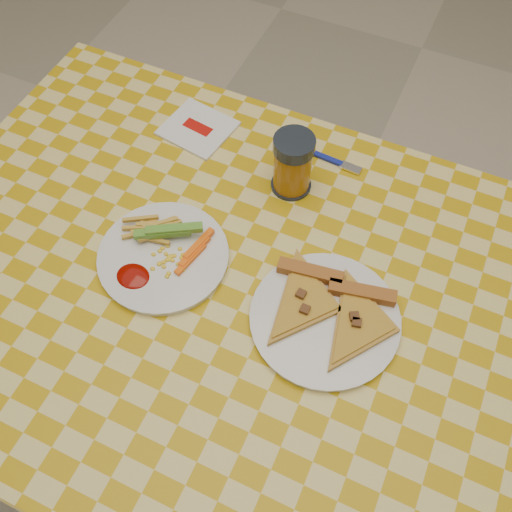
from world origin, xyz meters
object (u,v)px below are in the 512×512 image
object	(u,v)px
table	(247,313)
plate_right	(325,319)
drink_glass	(293,164)
plate_left	(164,257)

from	to	relation	value
table	plate_right	world-z (taller)	plate_right
drink_glass	plate_left	bearing A→B (deg)	-119.62
table	drink_glass	distance (m)	0.29
table	plate_left	distance (m)	0.18
plate_right	drink_glass	distance (m)	0.30
plate_left	drink_glass	bearing A→B (deg)	60.38
table	plate_right	size ratio (longest dim) A/B	5.22
plate_left	plate_right	size ratio (longest dim) A/B	0.93
table	plate_left	bearing A→B (deg)	179.06
plate_left	drink_glass	world-z (taller)	drink_glass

